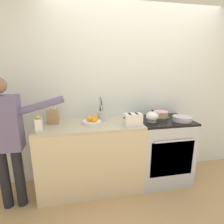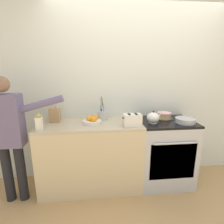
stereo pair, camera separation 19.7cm
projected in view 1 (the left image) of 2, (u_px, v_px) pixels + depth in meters
name	position (u px, v px, depth m)	size (l,w,h in m)	color
ground_plane	(146.00, 193.00, 2.34)	(16.00, 16.00, 0.00)	tan
wall_back	(135.00, 91.00, 2.61)	(8.00, 0.04, 2.60)	silver
counter_cabinet	(91.00, 156.00, 2.38)	(1.34, 0.59, 0.93)	beige
stove_range	(162.00, 150.00, 2.57)	(0.74, 0.63, 0.93)	#B7BABF
layer_cake	(161.00, 114.00, 2.55)	(0.25, 0.25, 0.09)	#4C4C51
tea_kettle	(152.00, 117.00, 2.34)	(0.20, 0.17, 0.16)	white
mixing_bowl	(182.00, 118.00, 2.38)	(0.27, 0.27, 0.07)	#B7BABF
knife_block	(53.00, 116.00, 2.27)	(0.13, 0.14, 0.28)	tan
utensil_crock	(102.00, 115.00, 2.39)	(0.12, 0.12, 0.33)	#B7BABF
fruit_bowl	(92.00, 121.00, 2.24)	(0.24, 0.24, 0.11)	silver
toaster	(133.00, 120.00, 2.18)	(0.24, 0.13, 0.15)	silver
milk_carton	(39.00, 124.00, 1.94)	(0.07, 0.07, 0.20)	white
person_baker	(6.00, 135.00, 1.92)	(0.90, 0.20, 1.55)	black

